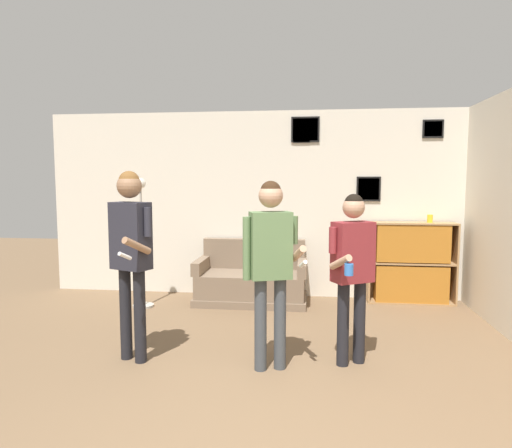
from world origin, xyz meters
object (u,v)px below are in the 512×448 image
object	(u,v)px
couch	(252,281)
floor_lamp	(142,242)
person_player_foreground_center	(271,255)
person_player_foreground_left	(131,244)
bookshelf	(411,263)
drinking_cup	(430,219)
person_watcher_holding_cup	(353,262)

from	to	relation	value
couch	floor_lamp	xyz separation A→B (m)	(-1.42, -0.45, 0.60)
person_player_foreground_center	floor_lamp	bearing A→B (deg)	135.98
couch	person_player_foreground_left	distance (m)	2.52
couch	floor_lamp	distance (m)	1.60
bookshelf	person_player_foreground_left	xyz separation A→B (m)	(-3.05, -2.42, 0.56)
floor_lamp	person_player_foreground_left	size ratio (longest dim) A/B	0.97
drinking_cup	bookshelf	bearing A→B (deg)	-179.78
floor_lamp	person_watcher_holding_cup	distance (m)	3.08
drinking_cup	person_player_foreground_center	bearing A→B (deg)	-128.60
couch	bookshelf	size ratio (longest dim) A/B	1.30
bookshelf	person_player_foreground_center	bearing A→B (deg)	-125.21
person_player_foreground_center	drinking_cup	world-z (taller)	person_player_foreground_center
person_player_foreground_left	person_watcher_holding_cup	distance (m)	2.06
couch	person_watcher_holding_cup	xyz separation A→B (m)	(1.20, -2.06, 0.68)
bookshelf	person_watcher_holding_cup	distance (m)	2.50
person_watcher_holding_cup	person_player_foreground_left	bearing A→B (deg)	-175.53
couch	drinking_cup	distance (m)	2.60
couch	person_player_foreground_center	world-z (taller)	person_player_foreground_center
couch	floor_lamp	world-z (taller)	floor_lamp
bookshelf	drinking_cup	xyz separation A→B (m)	(0.23, 0.00, 0.62)
bookshelf	drinking_cup	size ratio (longest dim) A/B	10.80
couch	drinking_cup	bearing A→B (deg)	4.70
person_player_foreground_center	drinking_cup	xyz separation A→B (m)	(1.97, 2.47, 0.13)
bookshelf	floor_lamp	xyz separation A→B (m)	(-3.63, -0.65, 0.32)
person_player_foreground_left	bookshelf	bearing A→B (deg)	38.38
floor_lamp	person_player_foreground_center	bearing A→B (deg)	-44.02
bookshelf	person_watcher_holding_cup	world-z (taller)	person_watcher_holding_cup
couch	person_player_foreground_left	size ratio (longest dim) A/B	0.86
bookshelf	person_watcher_holding_cup	size ratio (longest dim) A/B	0.74
person_watcher_holding_cup	bookshelf	bearing A→B (deg)	66.00
person_player_foreground_left	person_player_foreground_center	bearing A→B (deg)	-2.14
floor_lamp	person_player_foreground_left	bearing A→B (deg)	-72.07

